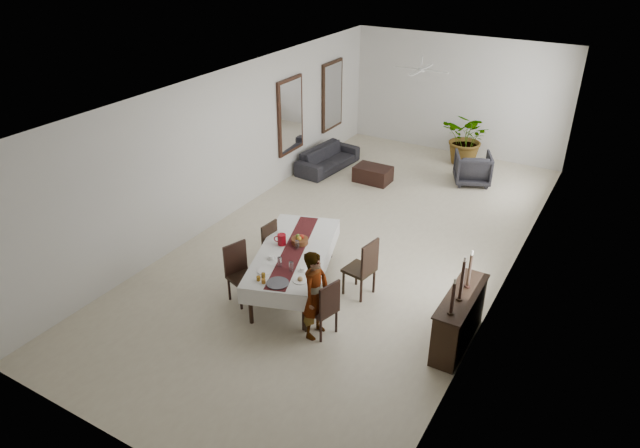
# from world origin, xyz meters

# --- Properties ---
(floor) EXTENTS (6.00, 12.00, 0.00)m
(floor) POSITION_xyz_m (0.00, 0.00, 0.00)
(floor) COLOR beige
(floor) RESTS_ON ground
(ceiling) EXTENTS (6.00, 12.00, 0.02)m
(ceiling) POSITION_xyz_m (0.00, 0.00, 3.20)
(ceiling) COLOR white
(ceiling) RESTS_ON wall_back
(wall_back) EXTENTS (6.00, 0.02, 3.20)m
(wall_back) POSITION_xyz_m (0.00, 6.00, 1.60)
(wall_back) COLOR silver
(wall_back) RESTS_ON floor
(wall_front) EXTENTS (6.00, 0.02, 3.20)m
(wall_front) POSITION_xyz_m (0.00, -6.00, 1.60)
(wall_front) COLOR silver
(wall_front) RESTS_ON floor
(wall_left) EXTENTS (0.02, 12.00, 3.20)m
(wall_left) POSITION_xyz_m (-3.00, 0.00, 1.60)
(wall_left) COLOR silver
(wall_left) RESTS_ON floor
(wall_right) EXTENTS (0.02, 12.00, 3.20)m
(wall_right) POSITION_xyz_m (3.00, 0.00, 1.60)
(wall_right) COLOR silver
(wall_right) RESTS_ON floor
(dining_table_top) EXTENTS (1.72, 2.60, 0.05)m
(dining_table_top) POSITION_xyz_m (-0.22, -1.99, 0.73)
(dining_table_top) COLOR black
(dining_table_top) RESTS_ON table_leg_fl
(table_leg_fl) EXTENTS (0.09, 0.09, 0.70)m
(table_leg_fl) POSITION_xyz_m (-0.27, -3.22, 0.35)
(table_leg_fl) COLOR black
(table_leg_fl) RESTS_ON floor
(table_leg_fr) EXTENTS (0.09, 0.09, 0.70)m
(table_leg_fr) POSITION_xyz_m (0.57, -2.93, 0.35)
(table_leg_fr) COLOR black
(table_leg_fr) RESTS_ON floor
(table_leg_bl) EXTENTS (0.09, 0.09, 0.70)m
(table_leg_bl) POSITION_xyz_m (-1.00, -1.05, 0.35)
(table_leg_bl) COLOR black
(table_leg_bl) RESTS_ON floor
(table_leg_br) EXTENTS (0.09, 0.09, 0.70)m
(table_leg_br) POSITION_xyz_m (-0.16, -0.76, 0.35)
(table_leg_br) COLOR black
(table_leg_br) RESTS_ON floor
(tablecloth_top) EXTENTS (1.95, 2.83, 0.01)m
(tablecloth_top) POSITION_xyz_m (-0.22, -1.99, 0.76)
(tablecloth_top) COLOR silver
(tablecloth_top) RESTS_ON dining_table_top
(tablecloth_drape_left) EXTENTS (0.84, 2.46, 0.30)m
(tablecloth_drape_left) POSITION_xyz_m (-0.77, -2.18, 0.61)
(tablecloth_drape_left) COLOR white
(tablecloth_drape_left) RESTS_ON dining_table_top
(tablecloth_drape_right) EXTENTS (0.84, 2.46, 0.30)m
(tablecloth_drape_right) POSITION_xyz_m (0.34, -1.80, 0.61)
(tablecloth_drape_right) COLOR silver
(tablecloth_drape_right) RESTS_ON dining_table_top
(tablecloth_drape_near) EXTENTS (1.13, 0.39, 0.30)m
(tablecloth_drape_near) POSITION_xyz_m (0.20, -3.21, 0.61)
(tablecloth_drape_near) COLOR white
(tablecloth_drape_near) RESTS_ON dining_table_top
(tablecloth_drape_far) EXTENTS (1.13, 0.39, 0.30)m
(tablecloth_drape_far) POSITION_xyz_m (-0.63, -0.77, 0.61)
(tablecloth_drape_far) COLOR white
(tablecloth_drape_far) RESTS_ON dining_table_top
(table_runner) EXTENTS (1.13, 2.49, 0.00)m
(table_runner) POSITION_xyz_m (-0.22, -1.99, 0.77)
(table_runner) COLOR #58191B
(table_runner) RESTS_ON tablecloth_top
(red_pitcher) EXTENTS (0.19, 0.19, 0.20)m
(red_pitcher) POSITION_xyz_m (-0.50, -1.93, 0.86)
(red_pitcher) COLOR maroon
(red_pitcher) RESTS_ON tablecloth_top
(pitcher_handle) EXTENTS (0.12, 0.06, 0.12)m
(pitcher_handle) POSITION_xyz_m (-0.58, -1.95, 0.86)
(pitcher_handle) COLOR maroon
(pitcher_handle) RESTS_ON red_pitcher
(wine_glass_near) EXTENTS (0.07, 0.07, 0.17)m
(wine_glass_near) POSITION_xyz_m (0.11, -2.57, 0.85)
(wine_glass_near) COLOR silver
(wine_glass_near) RESTS_ON tablecloth_top
(wine_glass_mid) EXTENTS (0.07, 0.07, 0.17)m
(wine_glass_mid) POSITION_xyz_m (-0.13, -2.55, 0.85)
(wine_glass_mid) COLOR silver
(wine_glass_mid) RESTS_ON tablecloth_top
(wine_glass_far) EXTENTS (0.07, 0.07, 0.17)m
(wine_glass_far) POSITION_xyz_m (-0.18, -1.93, 0.85)
(wine_glass_far) COLOR silver
(wine_glass_far) RESTS_ON tablecloth_top
(teacup_right) EXTENTS (0.09, 0.09, 0.06)m
(teacup_right) POSITION_xyz_m (0.26, -2.46, 0.79)
(teacup_right) COLOR white
(teacup_right) RESTS_ON saucer_right
(saucer_right) EXTENTS (0.15, 0.15, 0.01)m
(saucer_right) POSITION_xyz_m (0.26, -2.46, 0.77)
(saucer_right) COLOR white
(saucer_right) RESTS_ON tablecloth_top
(teacup_left) EXTENTS (0.09, 0.09, 0.06)m
(teacup_left) POSITION_xyz_m (-0.39, -2.42, 0.79)
(teacup_left) COLOR white
(teacup_left) RESTS_ON saucer_left
(saucer_left) EXTENTS (0.15, 0.15, 0.01)m
(saucer_left) POSITION_xyz_m (-0.39, -2.42, 0.77)
(saucer_left) COLOR silver
(saucer_left) RESTS_ON tablecloth_top
(plate_near_right) EXTENTS (0.24, 0.24, 0.02)m
(plate_near_right) POSITION_xyz_m (0.39, -2.74, 0.77)
(plate_near_right) COLOR white
(plate_near_right) RESTS_ON tablecloth_top
(bread_near_right) EXTENTS (0.09, 0.09, 0.09)m
(bread_near_right) POSITION_xyz_m (0.39, -2.74, 0.80)
(bread_near_right) COLOR tan
(bread_near_right) RESTS_ON plate_near_right
(plate_near_left) EXTENTS (0.24, 0.24, 0.02)m
(plate_near_left) POSITION_xyz_m (-0.26, -2.80, 0.77)
(plate_near_left) COLOR white
(plate_near_left) RESTS_ON tablecloth_top
(plate_far_left) EXTENTS (0.24, 0.24, 0.02)m
(plate_far_left) POSITION_xyz_m (-0.70, -1.57, 0.77)
(plate_far_left) COLOR white
(plate_far_left) RESTS_ON tablecloth_top
(serving_tray) EXTENTS (0.36, 0.36, 0.02)m
(serving_tray) POSITION_xyz_m (0.12, -2.99, 0.77)
(serving_tray) COLOR #3A3A3E
(serving_tray) RESTS_ON tablecloth_top
(jam_jar_a) EXTENTS (0.06, 0.06, 0.08)m
(jam_jar_a) POSITION_xyz_m (-0.08, -3.09, 0.80)
(jam_jar_a) COLOR #9A5C16
(jam_jar_a) RESTS_ON tablecloth_top
(jam_jar_b) EXTENTS (0.06, 0.06, 0.08)m
(jam_jar_b) POSITION_xyz_m (-0.19, -3.06, 0.80)
(jam_jar_b) COLOR #8A5C14
(jam_jar_b) RESTS_ON tablecloth_top
(jam_jar_c) EXTENTS (0.06, 0.06, 0.08)m
(jam_jar_c) POSITION_xyz_m (-0.18, -2.95, 0.80)
(jam_jar_c) COLOR brown
(jam_jar_c) RESTS_ON tablecloth_top
(fruit_basket) EXTENTS (0.30, 0.30, 0.10)m
(fruit_basket) POSITION_xyz_m (-0.25, -1.74, 0.81)
(fruit_basket) COLOR brown
(fruit_basket) RESTS_ON tablecloth_top
(fruit_red) EXTENTS (0.09, 0.09, 0.09)m
(fruit_red) POSITION_xyz_m (-0.23, -1.71, 0.89)
(fruit_red) COLOR #9C1C0F
(fruit_red) RESTS_ON fruit_basket
(fruit_green) EXTENTS (0.08, 0.08, 0.08)m
(fruit_green) POSITION_xyz_m (-0.30, -1.72, 0.89)
(fruit_green) COLOR #587523
(fruit_green) RESTS_ON fruit_basket
(fruit_yellow) EXTENTS (0.08, 0.08, 0.08)m
(fruit_yellow) POSITION_xyz_m (-0.23, -1.78, 0.89)
(fruit_yellow) COLOR gold
(fruit_yellow) RESTS_ON fruit_basket
(chair_right_near_seat) EXTENTS (0.52, 0.52, 0.05)m
(chair_right_near_seat) POSITION_xyz_m (0.83, -2.84, 0.44)
(chair_right_near_seat) COLOR black
(chair_right_near_seat) RESTS_ON chair_right_near_leg_fl
(chair_right_near_leg_fl) EXTENTS (0.05, 0.05, 0.42)m
(chair_right_near_leg_fl) POSITION_xyz_m (0.95, -3.06, 0.21)
(chair_right_near_leg_fl) COLOR black
(chair_right_near_leg_fl) RESTS_ON floor
(chair_right_near_leg_fr) EXTENTS (0.05, 0.05, 0.42)m
(chair_right_near_leg_fr) POSITION_xyz_m (1.04, -2.73, 0.21)
(chair_right_near_leg_fr) COLOR black
(chair_right_near_leg_fr) RESTS_ON floor
(chair_right_near_leg_bl) EXTENTS (0.05, 0.05, 0.42)m
(chair_right_near_leg_bl) POSITION_xyz_m (0.62, -2.96, 0.21)
(chair_right_near_leg_bl) COLOR black
(chair_right_near_leg_bl) RESTS_ON floor
(chair_right_near_leg_br) EXTENTS (0.05, 0.05, 0.42)m
(chair_right_near_leg_br) POSITION_xyz_m (0.71, -2.63, 0.21)
(chair_right_near_leg_br) COLOR black
(chair_right_near_leg_br) RESTS_ON floor
(chair_right_near_back) EXTENTS (0.15, 0.42, 0.54)m
(chair_right_near_back) POSITION_xyz_m (1.01, -2.90, 0.73)
(chair_right_near_back) COLOR black
(chair_right_near_back) RESTS_ON chair_right_near_seat
(chair_right_far_seat) EXTENTS (0.54, 0.54, 0.05)m
(chair_right_far_seat) POSITION_xyz_m (0.86, -1.58, 0.49)
(chair_right_far_seat) COLOR black
(chair_right_far_seat) RESTS_ON chair_right_far_leg_fl
(chair_right_far_leg_fl) EXTENTS (0.05, 0.05, 0.46)m
(chair_right_far_leg_fl) POSITION_xyz_m (1.02, -1.80, 0.23)
(chair_right_far_leg_fl) COLOR black
(chair_right_far_leg_fl) RESTS_ON floor
(chair_right_far_leg_fr) EXTENTS (0.05, 0.05, 0.46)m
(chair_right_far_leg_fr) POSITION_xyz_m (1.08, -1.43, 0.23)
(chair_right_far_leg_fr) COLOR black
(chair_right_far_leg_fr) RESTS_ON floor
(chair_right_far_leg_bl) EXTENTS (0.05, 0.05, 0.46)m
(chair_right_far_leg_bl) POSITION_xyz_m (0.64, -1.74, 0.23)
(chair_right_far_leg_bl) COLOR black
(chair_right_far_leg_bl) RESTS_ON floor
(chair_right_far_leg_br) EXTENTS (0.05, 0.05, 0.46)m
(chair_right_far_leg_br) POSITION_xyz_m (0.71, -1.36, 0.23)
(chair_right_far_leg_br) COLOR black
(chair_right_far_leg_br) RESTS_ON floor
(chair_right_far_back) EXTENTS (0.12, 0.47, 0.59)m
(chair_right_far_back) POSITION_xyz_m (1.07, -1.62, 0.80)
(chair_right_far_back) COLOR black
(chair_right_far_back) RESTS_ON chair_right_far_seat
(chair_left_near_seat) EXTENTS (0.56, 0.56, 0.05)m
(chair_left_near_seat) POSITION_xyz_m (-0.75, -2.77, 0.46)
(chair_left_near_seat) COLOR black
(chair_left_near_seat) RESTS_ON chair_left_near_leg_fl
(chair_left_near_leg_fl) EXTENTS (0.06, 0.06, 0.44)m
(chair_left_near_leg_fl) POSITION_xyz_m (-0.86, -2.54, 0.22)
(chair_left_near_leg_fl) COLOR black
(chair_left_near_leg_fl) RESTS_ON floor
(chair_left_near_leg_fr) EXTENTS (0.06, 0.06, 0.44)m
(chair_left_near_leg_fr) POSITION_xyz_m (-0.98, -2.88, 0.22)
(chair_left_near_leg_fr) COLOR black
(chair_left_near_leg_fr) RESTS_ON floor
(chair_left_near_leg_bl) EXTENTS (0.06, 0.06, 0.44)m
(chair_left_near_leg_bl) POSITION_xyz_m (-0.52, -2.66, 0.22)
(chair_left_near_leg_bl) COLOR black
(chair_left_near_leg_bl) RESTS_ON floor
(chair_left_near_leg_br) EXTENTS (0.06, 0.06, 0.44)m
(chair_left_near_leg_br) POSITION_xyz_m (-0.64, -3.00, 0.22)
(chair_left_near_leg_br) COLOR black
(chair_left_near_leg_br) RESTS_ON floor
(chair_left_near_back) EXTENTS (0.18, 0.43, 0.56)m
(chair_left_near_back) POSITION_xyz_m (-0.94, -2.70, 0.76)
(chair_left_near_back) COLOR black
(chair_left_near_back) RESTS_ON chair_left_near_seat
(chair_left_far_seat) EXTENTS (0.46, 0.46, 0.05)m
(chair_left_far_seat) POSITION_xyz_m (-0.70, -1.76, 0.44)
(chair_left_far_seat) COLOR black
(chair_left_far_seat) RESTS_ON chair_left_far_leg_fl
(chair_left_far_leg_fl) EXTENTS (0.05, 0.05, 0.42)m
(chair_left_far_leg_fl) POSITION_xyz_m (-0.86, -1.57, 0.21)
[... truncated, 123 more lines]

